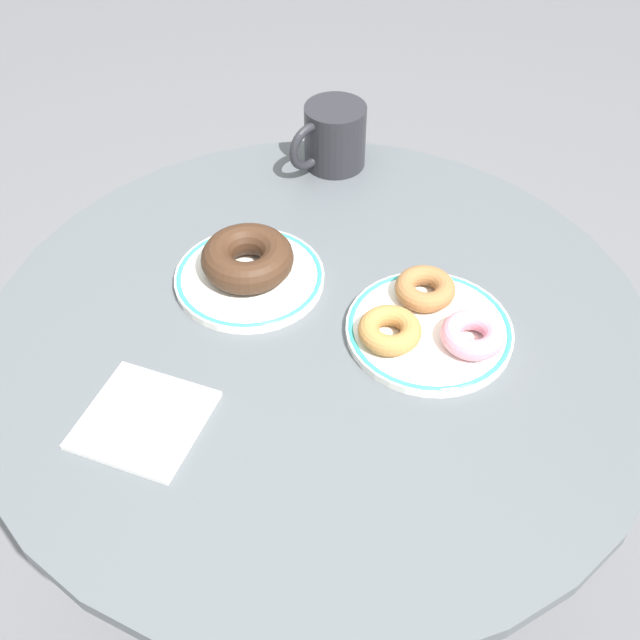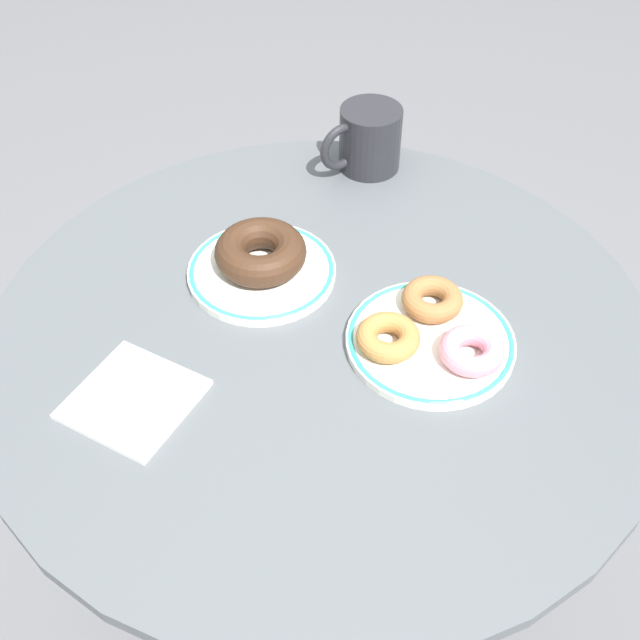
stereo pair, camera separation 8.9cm
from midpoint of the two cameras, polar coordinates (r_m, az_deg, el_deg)
ground_plane at (r=1.53m, az=-1.82°, el=-19.69°), size 7.00×7.00×0.02m
cafe_table at (r=1.07m, az=-2.48°, el=-7.57°), size 0.79×0.79×0.71m
plate_left at (r=0.98m, az=-7.71°, el=2.96°), size 0.19×0.19×0.01m
plate_right at (r=0.92m, az=5.15°, el=-0.85°), size 0.19×0.19×0.01m
donut_chocolate at (r=0.97m, az=-7.90°, el=4.33°), size 0.16×0.16×0.04m
donut_pink_frosted at (r=0.89m, az=8.19°, el=-1.20°), size 0.10×0.10×0.02m
donut_cinnamon at (r=0.94m, az=4.92°, el=2.14°), size 0.10×0.10×0.02m
donut_old_fashioned at (r=0.89m, az=2.21°, el=-0.89°), size 0.09×0.09×0.02m
paper_napkin at (r=0.86m, az=-15.56°, el=-7.13°), size 0.14×0.14×0.01m
coffee_mug at (r=1.15m, az=-1.31°, el=13.02°), size 0.09×0.13×0.09m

